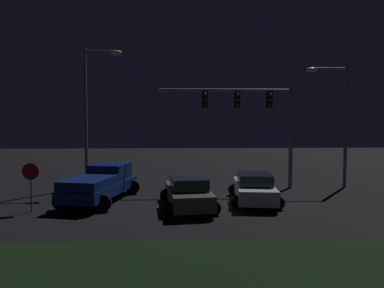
# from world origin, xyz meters

# --- Properties ---
(ground_plane) EXTENTS (80.00, 80.00, 0.00)m
(ground_plane) POSITION_xyz_m (0.00, 0.00, 0.00)
(ground_plane) COLOR black
(pickup_truck) EXTENTS (3.63, 5.70, 1.80)m
(pickup_truck) POSITION_xyz_m (-4.72, 0.46, 1.00)
(pickup_truck) COLOR navy
(pickup_truck) RESTS_ON ground_plane
(car_sedan) EXTENTS (2.80, 4.57, 1.51)m
(car_sedan) POSITION_xyz_m (3.13, -0.29, 0.74)
(car_sedan) COLOR silver
(car_sedan) RESTS_ON ground_plane
(car_sedan_far) EXTENTS (2.82, 4.58, 1.51)m
(car_sedan_far) POSITION_xyz_m (-0.26, -1.31, 0.74)
(car_sedan_far) COLOR #514C47
(car_sedan_far) RESTS_ON ground_plane
(traffic_signal_gantry) EXTENTS (8.32, 0.56, 6.50)m
(traffic_signal_gantry) POSITION_xyz_m (3.86, 3.47, 4.90)
(traffic_signal_gantry) COLOR slate
(traffic_signal_gantry) RESTS_ON ground_plane
(street_lamp_left) EXTENTS (2.40, 0.44, 8.71)m
(street_lamp_left) POSITION_xyz_m (-6.10, 4.18, 5.42)
(street_lamp_left) COLOR slate
(street_lamp_left) RESTS_ON ground_plane
(street_lamp_right) EXTENTS (2.72, 0.44, 7.62)m
(street_lamp_right) POSITION_xyz_m (9.22, 3.51, 4.85)
(street_lamp_right) COLOR slate
(street_lamp_right) RESTS_ON ground_plane
(stop_sign) EXTENTS (0.76, 0.08, 2.23)m
(stop_sign) POSITION_xyz_m (-7.36, -1.75, 1.56)
(stop_sign) COLOR slate
(stop_sign) RESTS_ON ground_plane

